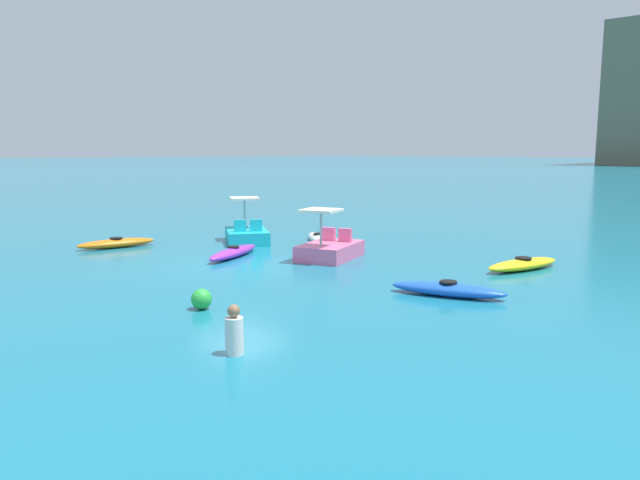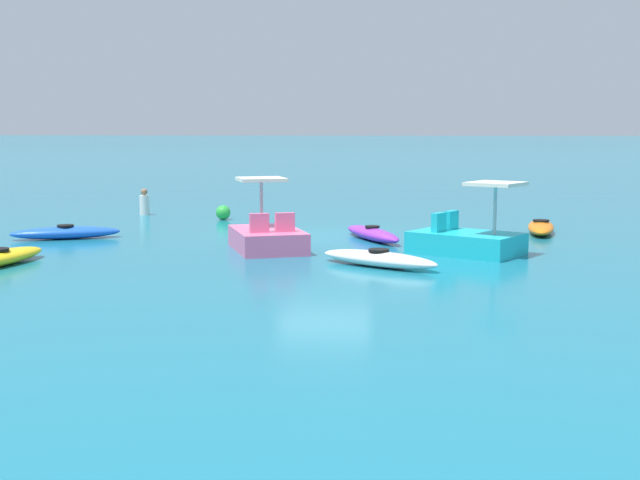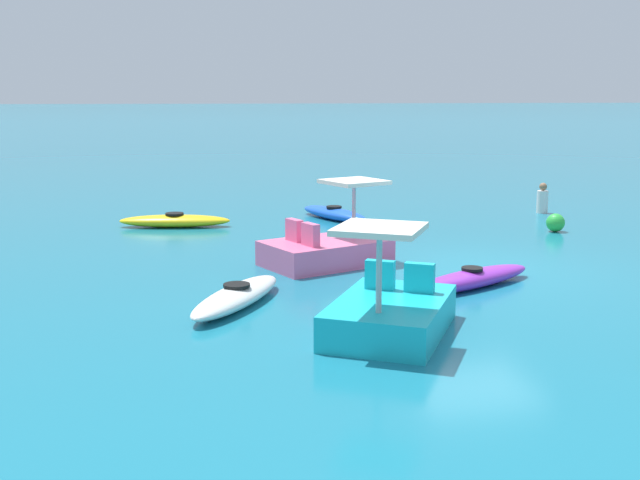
% 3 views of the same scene
% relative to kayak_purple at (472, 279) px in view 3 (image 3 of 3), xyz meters
% --- Properties ---
extents(ground_plane, '(600.00, 600.00, 0.00)m').
position_rel_kayak_purple_xyz_m(ground_plane, '(1.32, -0.66, -0.16)').
color(ground_plane, '#19728C').
extents(kayak_purple, '(1.88, 2.93, 0.37)m').
position_rel_kayak_purple_xyz_m(kayak_purple, '(0.00, 0.00, 0.00)').
color(kayak_purple, purple).
rests_on(kayak_purple, ground_plane).
extents(kayak_yellow, '(1.24, 2.95, 0.37)m').
position_rel_kayak_purple_xyz_m(kayak_yellow, '(7.58, 5.05, 0.00)').
color(kayak_yellow, yellow).
rests_on(kayak_yellow, ground_plane).
extents(kayak_blue, '(2.82, 1.70, 0.37)m').
position_rel_kayak_purple_xyz_m(kayak_blue, '(7.96, 0.72, 0.00)').
color(kayak_blue, blue).
rests_on(kayak_blue, ground_plane).
extents(kayak_white, '(2.76, 2.06, 0.37)m').
position_rel_kayak_purple_xyz_m(kayak_white, '(-0.36, 4.21, 0.00)').
color(kayak_white, white).
rests_on(kayak_white, ground_plane).
extents(pedal_boat_cyan, '(2.83, 2.51, 1.68)m').
position_rel_kayak_purple_xyz_m(pedal_boat_cyan, '(-2.29, 2.20, 0.17)').
color(pedal_boat_cyan, '#19B7C6').
rests_on(pedal_boat_cyan, ground_plane).
extents(pedal_boat_pink, '(2.28, 2.78, 1.68)m').
position_rel_kayak_purple_xyz_m(pedal_boat_pink, '(2.37, 2.14, 0.17)').
color(pedal_boat_pink, pink).
rests_on(pedal_boat_pink, ground_plane).
extents(buoy_green, '(0.46, 0.46, 0.46)m').
position_rel_kayak_purple_xyz_m(buoy_green, '(4.93, -4.29, 0.07)').
color(buoy_green, green).
rests_on(buoy_green, ground_plane).
extents(person_near_shore, '(0.36, 0.36, 0.88)m').
position_rel_kayak_purple_xyz_m(person_near_shore, '(7.88, -5.47, 0.22)').
color(person_near_shore, silver).
rests_on(person_near_shore, ground_plane).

